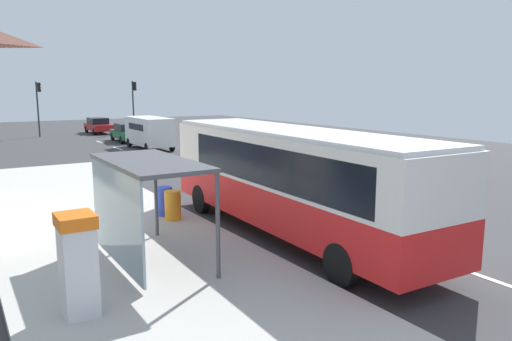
{
  "coord_description": "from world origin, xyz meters",
  "views": [
    {
      "loc": [
        -10.04,
        -11.51,
        4.38
      ],
      "look_at": [
        -1.0,
        2.88,
        1.5
      ],
      "focal_mm": 34.1,
      "sensor_mm": 36.0,
      "label": 1
    }
  ],
  "objects_px": {
    "bus": "(289,175)",
    "traffic_light_near_side": "(134,99)",
    "sedan_far": "(127,132)",
    "white_van": "(149,131)",
    "bus_shelter": "(137,185)",
    "recycling_bin_orange": "(173,205)",
    "ticket_machine": "(78,264)",
    "traffic_light_far_side": "(38,100)",
    "sedan_near": "(98,125)",
    "recycling_bin_blue": "(165,201)"
  },
  "relations": [
    {
      "from": "bus",
      "to": "traffic_light_near_side",
      "type": "height_order",
      "value": "traffic_light_near_side"
    },
    {
      "from": "sedan_far",
      "to": "traffic_light_near_side",
      "type": "bearing_deg",
      "value": 67.07
    },
    {
      "from": "white_van",
      "to": "bus_shelter",
      "type": "distance_m",
      "value": 24.57
    },
    {
      "from": "recycling_bin_orange",
      "to": "bus_shelter",
      "type": "height_order",
      "value": "bus_shelter"
    },
    {
      "from": "ticket_machine",
      "to": "traffic_light_near_side",
      "type": "xyz_separation_m",
      "value": [
        13.77,
        38.35,
        2.21
      ]
    },
    {
      "from": "white_van",
      "to": "traffic_light_near_side",
      "type": "relative_size",
      "value": 1.02
    },
    {
      "from": "white_van",
      "to": "recycling_bin_orange",
      "type": "height_order",
      "value": "white_van"
    },
    {
      "from": "ticket_machine",
      "to": "bus_shelter",
      "type": "bearing_deg",
      "value": 48.33
    },
    {
      "from": "sedan_far",
      "to": "traffic_light_far_side",
      "type": "height_order",
      "value": "traffic_light_far_side"
    },
    {
      "from": "white_van",
      "to": "bus_shelter",
      "type": "relative_size",
      "value": 1.3
    },
    {
      "from": "recycling_bin_orange",
      "to": "sedan_far",
      "type": "bearing_deg",
      "value": 75.68
    },
    {
      "from": "recycling_bin_orange",
      "to": "traffic_light_far_side",
      "type": "xyz_separation_m",
      "value": [
        1.1,
        33.82,
        2.65
      ]
    },
    {
      "from": "white_van",
      "to": "recycling_bin_orange",
      "type": "distance_m",
      "value": 20.77
    },
    {
      "from": "bus",
      "to": "recycling_bin_orange",
      "type": "bearing_deg",
      "value": 130.19
    },
    {
      "from": "ticket_machine",
      "to": "recycling_bin_orange",
      "type": "xyz_separation_m",
      "value": [
        4.07,
        5.34,
        -0.52
      ]
    },
    {
      "from": "white_van",
      "to": "sedan_near",
      "type": "bearing_deg",
      "value": 89.61
    },
    {
      "from": "sedan_near",
      "to": "bus_shelter",
      "type": "distance_m",
      "value": 38.78
    },
    {
      "from": "traffic_light_near_side",
      "to": "bus_shelter",
      "type": "relative_size",
      "value": 1.27
    },
    {
      "from": "sedan_far",
      "to": "recycling_bin_blue",
      "type": "xyz_separation_m",
      "value": [
        -6.5,
        -24.75,
        -0.14
      ]
    },
    {
      "from": "sedan_near",
      "to": "sedan_far",
      "type": "distance_m",
      "value": 9.07
    },
    {
      "from": "recycling_bin_orange",
      "to": "recycling_bin_blue",
      "type": "bearing_deg",
      "value": 90.0
    },
    {
      "from": "recycling_bin_orange",
      "to": "sedan_near",
      "type": "bearing_deg",
      "value": 79.34
    },
    {
      "from": "sedan_far",
      "to": "ticket_machine",
      "type": "height_order",
      "value": "ticket_machine"
    },
    {
      "from": "sedan_far",
      "to": "traffic_light_far_side",
      "type": "bearing_deg",
      "value": 122.83
    },
    {
      "from": "traffic_light_far_side",
      "to": "recycling_bin_blue",
      "type": "bearing_deg",
      "value": -91.9
    },
    {
      "from": "sedan_far",
      "to": "traffic_light_far_side",
      "type": "relative_size",
      "value": 0.9
    },
    {
      "from": "white_van",
      "to": "ticket_machine",
      "type": "xyz_separation_m",
      "value": [
        -10.47,
        -25.08,
        -0.17
      ]
    },
    {
      "from": "sedan_near",
      "to": "ticket_machine",
      "type": "distance_m",
      "value": 41.24
    },
    {
      "from": "bus",
      "to": "traffic_light_far_side",
      "type": "relative_size",
      "value": 2.23
    },
    {
      "from": "sedan_far",
      "to": "bus",
      "type": "bearing_deg",
      "value": -98.03
    },
    {
      "from": "sedan_near",
      "to": "recycling_bin_blue",
      "type": "distance_m",
      "value": 34.44
    },
    {
      "from": "sedan_far",
      "to": "bus_shelter",
      "type": "height_order",
      "value": "bus_shelter"
    },
    {
      "from": "ticket_machine",
      "to": "recycling_bin_orange",
      "type": "distance_m",
      "value": 6.73
    },
    {
      "from": "sedan_far",
      "to": "recycling_bin_orange",
      "type": "height_order",
      "value": "sedan_far"
    },
    {
      "from": "white_van",
      "to": "recycling_bin_blue",
      "type": "relative_size",
      "value": 5.47
    },
    {
      "from": "bus",
      "to": "sedan_far",
      "type": "height_order",
      "value": "bus"
    },
    {
      "from": "white_van",
      "to": "traffic_light_far_side",
      "type": "xyz_separation_m",
      "value": [
        -5.3,
        14.07,
        1.97
      ]
    },
    {
      "from": "white_van",
      "to": "bus_shelter",
      "type": "bearing_deg",
      "value": -110.53
    },
    {
      "from": "traffic_light_far_side",
      "to": "bus",
      "type": "bearing_deg",
      "value": -87.84
    },
    {
      "from": "ticket_machine",
      "to": "bus_shelter",
      "type": "xyz_separation_m",
      "value": [
        1.86,
        2.09,
        0.93
      ]
    },
    {
      "from": "bus",
      "to": "recycling_bin_orange",
      "type": "distance_m",
      "value": 4.03
    },
    {
      "from": "sedan_far",
      "to": "ticket_machine",
      "type": "bearing_deg",
      "value": -108.95
    },
    {
      "from": "ticket_machine",
      "to": "recycling_bin_orange",
      "type": "relative_size",
      "value": 2.04
    },
    {
      "from": "bus",
      "to": "recycling_bin_blue",
      "type": "xyz_separation_m",
      "value": [
        -2.49,
        3.65,
        -1.19
      ]
    },
    {
      "from": "traffic_light_near_side",
      "to": "white_van",
      "type": "bearing_deg",
      "value": -103.96
    },
    {
      "from": "recycling_bin_blue",
      "to": "traffic_light_near_side",
      "type": "height_order",
      "value": "traffic_light_near_side"
    },
    {
      "from": "sedan_near",
      "to": "ticket_machine",
      "type": "xyz_separation_m",
      "value": [
        -10.57,
        -39.86,
        0.38
      ]
    },
    {
      "from": "white_van",
      "to": "ticket_machine",
      "type": "distance_m",
      "value": 27.18
    },
    {
      "from": "recycling_bin_orange",
      "to": "recycling_bin_blue",
      "type": "distance_m",
      "value": 0.7
    },
    {
      "from": "bus",
      "to": "sedan_near",
      "type": "distance_m",
      "value": 37.7
    }
  ]
}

